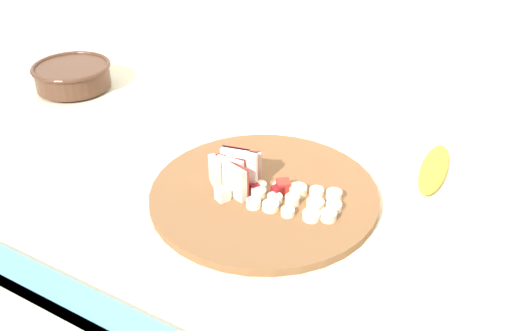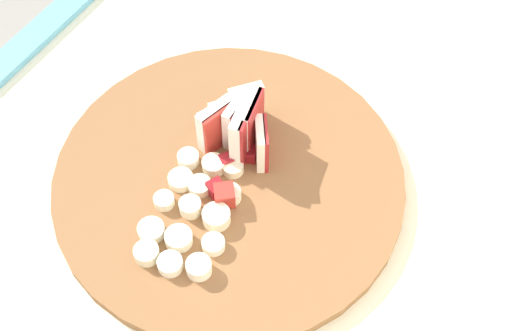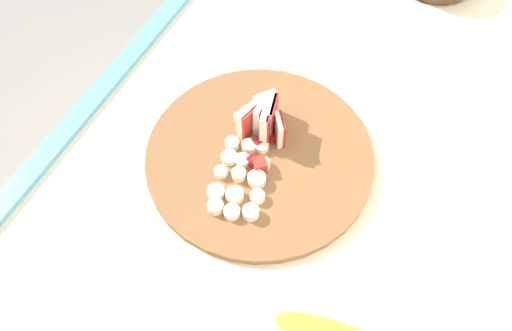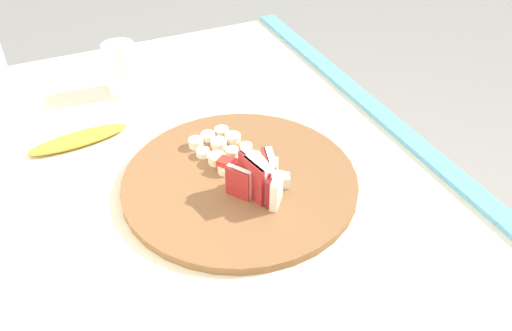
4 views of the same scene
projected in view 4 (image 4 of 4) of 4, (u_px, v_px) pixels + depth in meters
The scene contains 6 objects.
cutting_board at pixel (240, 181), 0.86m from camera, with size 0.38×0.38×0.01m, color brown.
apple_wedge_fan at pixel (260, 179), 0.80m from camera, with size 0.09×0.08×0.07m.
apple_dice_pile at pixel (248, 176), 0.84m from camera, with size 0.10×0.10×0.02m.
banana_slice_rows at pixel (228, 153), 0.89m from camera, with size 0.16×0.11×0.02m.
banana_peel at pixel (78, 139), 0.95m from camera, with size 0.18×0.05×0.02m, color gold.
small_jar at pixel (121, 67), 1.07m from camera, with size 0.07×0.07×0.10m, color white.
Camera 4 is at (-0.53, 0.25, 1.48)m, focal length 36.69 mm.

